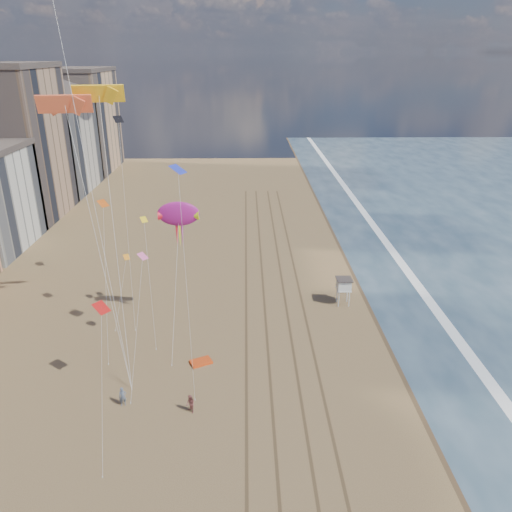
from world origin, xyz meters
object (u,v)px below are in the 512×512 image
(lifeguard_stand, at_px, (344,285))
(kite_flyer_a, at_px, (123,397))
(kite_flyer_b, at_px, (191,404))
(grounded_kite, at_px, (201,362))
(show_kite, at_px, (178,214))

(lifeguard_stand, relative_size, kite_flyer_a, 1.91)
(kite_flyer_a, height_order, kite_flyer_b, kite_flyer_a)
(kite_flyer_a, bearing_deg, lifeguard_stand, 19.60)
(kite_flyer_a, bearing_deg, kite_flyer_b, -29.64)
(lifeguard_stand, relative_size, grounded_kite, 1.66)
(grounded_kite, relative_size, kite_flyer_a, 1.15)
(lifeguard_stand, height_order, show_kite, show_kite)
(kite_flyer_b, bearing_deg, lifeguard_stand, 103.07)
(lifeguard_stand, bearing_deg, kite_flyer_a, -140.72)
(grounded_kite, distance_m, show_kite, 16.30)
(grounded_kite, height_order, kite_flyer_a, kite_flyer_a)
(grounded_kite, xyz_separation_m, show_kite, (-2.58, 8.13, 13.89))
(kite_flyer_b, bearing_deg, show_kite, 151.66)
(grounded_kite, xyz_separation_m, kite_flyer_b, (-0.28, -7.84, 0.79))
(grounded_kite, height_order, kite_flyer_b, kite_flyer_b)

